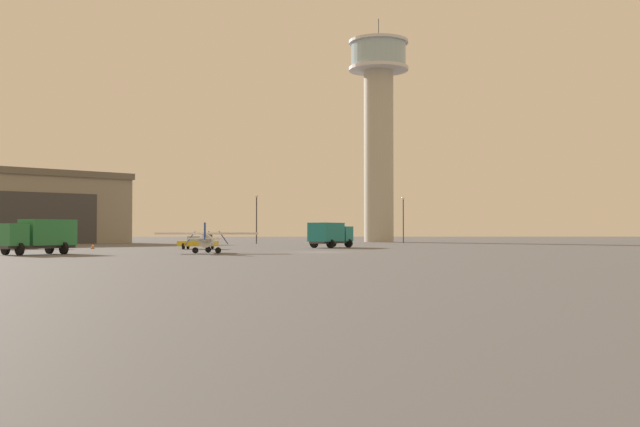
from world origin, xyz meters
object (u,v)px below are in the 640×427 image
object	(u,v)px
airplane_orange	(11,237)
light_post_west	(403,215)
airplane_white	(207,239)
traffic_cone_near_left	(93,246)
car_yellow	(199,242)
truck_box_teal	(330,234)
control_tower	(379,118)
truck_box_green	(38,235)
light_post_east	(257,214)

from	to	relation	value
airplane_orange	light_post_west	world-z (taller)	light_post_west
airplane_white	traffic_cone_near_left	world-z (taller)	airplane_white
light_post_west	traffic_cone_near_left	bearing A→B (deg)	-135.21
airplane_white	airplane_orange	distance (m)	28.46
traffic_cone_near_left	car_yellow	bearing A→B (deg)	-9.56
car_yellow	airplane_white	bearing A→B (deg)	107.92
truck_box_teal	traffic_cone_near_left	xyz separation A→B (m)	(-26.01, -4.04, -1.34)
airplane_orange	control_tower	bearing A→B (deg)	-39.21
airplane_orange	light_post_west	xyz separation A→B (m)	(48.67, 40.14, 3.30)
truck_box_green	car_yellow	world-z (taller)	truck_box_green
car_yellow	traffic_cone_near_left	world-z (taller)	car_yellow
control_tower	car_yellow	xyz separation A→B (m)	(-25.77, -52.66, -21.59)
airplane_orange	truck_box_green	world-z (taller)	truck_box_green
light_post_east	traffic_cone_near_left	world-z (taller)	light_post_east
truck_box_green	truck_box_teal	distance (m)	34.90
traffic_cone_near_left	control_tower	bearing A→B (deg)	53.58
control_tower	airplane_orange	distance (m)	71.83
traffic_cone_near_left	truck_box_green	bearing A→B (deg)	-87.65
control_tower	traffic_cone_near_left	size ratio (longest dim) A/B	70.87
truck_box_green	traffic_cone_near_left	xyz separation A→B (m)	(-0.83, 20.12, -1.33)
control_tower	airplane_white	distance (m)	75.01
car_yellow	light_post_east	xyz separation A→B (m)	(4.70, 34.61, 3.81)
truck_box_teal	control_tower	bearing A→B (deg)	20.40
traffic_cone_near_left	airplane_white	bearing A→B (deg)	-50.87
airplane_white	truck_box_green	distance (m)	13.63
control_tower	light_post_east	distance (m)	32.95
truck_box_teal	traffic_cone_near_left	size ratio (longest dim) A/B	11.64
light_post_east	traffic_cone_near_left	bearing A→B (deg)	-116.59
car_yellow	airplane_orange	bearing A→B (deg)	3.97
truck_box_teal	car_yellow	size ratio (longest dim) A/B	1.53
airplane_white	truck_box_teal	size ratio (longest dim) A/B	1.34
car_yellow	control_tower	bearing A→B (deg)	-107.46
control_tower	car_yellow	size ratio (longest dim) A/B	9.31
airplane_white	traffic_cone_near_left	xyz separation A→B (m)	(-14.18, 17.43, -0.94)
car_yellow	light_post_west	bearing A→B (deg)	-115.65
light_post_east	airplane_orange	bearing A→B (deg)	-127.07
control_tower	airplane_white	xyz separation A→B (m)	(-23.23, -68.12, -21.11)
light_post_west	truck_box_teal	bearing A→B (deg)	-111.51
light_post_east	airplane_white	bearing A→B (deg)	-92.48
airplane_orange	airplane_white	bearing A→B (deg)	-124.13
airplane_white	truck_box_teal	bearing A→B (deg)	-31.78
airplane_white	control_tower	bearing A→B (deg)	-21.75
light_post_east	truck_box_green	bearing A→B (deg)	-106.39
control_tower	truck_box_green	bearing A→B (deg)	-117.32
airplane_white	light_post_east	size ratio (longest dim) A/B	1.18
truck_box_green	truck_box_teal	world-z (taller)	truck_box_teal
airplane_orange	light_post_east	xyz separation A→B (m)	(24.91, 32.97, 3.28)
airplane_white	car_yellow	size ratio (longest dim) A/B	2.05
light_post_west	truck_box_green	bearing A→B (deg)	-123.24
truck_box_green	car_yellow	bearing A→B (deg)	-170.81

